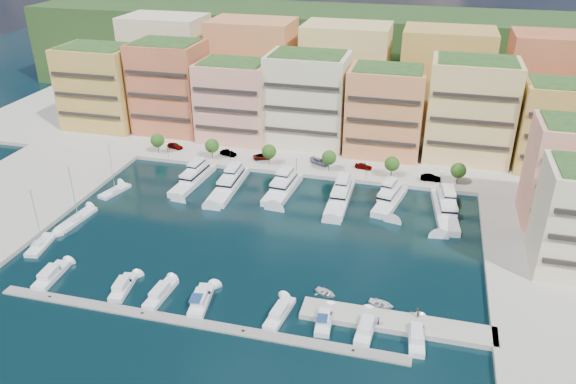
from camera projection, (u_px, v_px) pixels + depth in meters
The scene contains 58 objects.
ground at pixel (261, 235), 118.51m from camera, with size 400.00×400.00×0.00m, color black.
north_quay at pixel (320, 134), 172.12m from camera, with size 220.00×64.00×2.00m, color #9E998E.
hillside at pixel (345, 90), 213.62m from camera, with size 240.00×40.00×58.00m, color black.
south_pontoon at pixel (192, 323), 93.25m from camera, with size 72.00×2.20×0.35m, color gray.
finger_pier at pixel (396, 325), 92.79m from camera, with size 32.00×5.00×2.00m, color #9E998E.
apartment_0 at pixel (101, 87), 170.49m from camera, with size 22.00×16.50×24.80m.
apartment_1 at pixel (170, 87), 166.85m from camera, with size 20.00×16.50×26.80m.
apartment_2 at pixel (235, 101), 161.33m from camera, with size 20.00×15.50×22.80m.
apartment_3 at pixel (307, 99), 157.70m from camera, with size 22.00×16.50×25.80m.
apartment_4 at pixel (385, 111), 151.50m from camera, with size 20.00×15.50×23.80m.
apartment_5 at pixel (470, 110), 147.64m from camera, with size 22.00×16.50×26.80m.
apartment_6 at pixel (560, 127), 141.90m from camera, with size 20.00×15.50×22.80m.
apartment_east_a at pixel (574, 175), 116.41m from camera, with size 18.00×14.50×22.80m.
backblock_0 at pixel (168, 62), 187.58m from camera, with size 26.00×18.00×30.00m, color beige.
backblock_1 at pixel (253, 67), 180.88m from camera, with size 26.00×18.00×30.00m, color #DB7652.
backblock_2 at pixel (345, 73), 174.17m from camera, with size 26.00×18.00×30.00m, color #E4BD78.
backblock_3 at pixel (444, 80), 167.47m from camera, with size 26.00×18.00×30.00m, color gold.
backblock_4 at pixel (552, 87), 160.77m from camera, with size 26.00×18.00×30.00m, color #CA6C43.
tree_0 at pixel (157, 140), 154.28m from camera, with size 3.80×3.80×5.65m.
tree_1 at pixel (212, 146), 150.70m from camera, with size 3.80×3.80×5.65m.
tree_2 at pixel (269, 152), 147.13m from camera, with size 3.80×3.80×5.65m.
tree_3 at pixel (329, 158), 143.56m from camera, with size 3.80×3.80×5.65m.
tree_4 at pixel (392, 164), 139.98m from camera, with size 3.80×3.80×5.65m.
tree_5 at pixel (458, 171), 136.41m from camera, with size 3.80×3.80×5.65m.
lamppost_0 at pixel (168, 148), 151.81m from camera, with size 0.30×0.30×4.20m.
lamppost_1 at pixel (230, 154), 147.79m from camera, with size 0.30×0.30×4.20m.
lamppost_2 at pixel (297, 161), 143.77m from camera, with size 0.30×0.30×4.20m.
lamppost_3 at pixel (367, 168), 139.75m from camera, with size 0.30×0.30×4.20m.
lamppost_4 at pixel (441, 176), 135.73m from camera, with size 0.30×0.30×4.20m.
yacht_1 at pixel (194, 178), 141.01m from camera, with size 5.60×18.94×7.30m.
yacht_2 at pixel (230, 183), 138.19m from camera, with size 4.90×20.34×7.30m.
yacht_3 at pixel (283, 187), 136.45m from camera, with size 6.32×17.47×7.30m.
yacht_4 at pixel (340, 196), 132.30m from camera, with size 4.49×19.61×7.30m.
yacht_5 at pixel (390, 198), 131.08m from camera, with size 7.31×16.65×7.30m.
yacht_6 at pixel (445, 208), 126.72m from camera, with size 6.71×20.52×7.30m.
cruiser_0 at pixel (51, 275), 104.48m from camera, with size 3.45×9.12×2.55m.
cruiser_2 at pixel (123, 287), 101.18m from camera, with size 3.59×8.32×2.55m.
cruiser_3 at pixel (161, 294), 99.51m from camera, with size 2.95×9.10×2.55m.
cruiser_4 at pixel (201, 300), 97.76m from camera, with size 4.00×9.30×2.66m.
cruiser_6 at pixel (279, 314), 94.62m from camera, with size 3.65×9.09×2.55m.
cruiser_7 at pixel (324, 321), 92.90m from camera, with size 3.03×7.56×2.66m.
cruiser_8 at pixel (366, 328), 91.35m from camera, with size 3.03×8.66×2.55m.
cruiser_9 at pixel (416, 336), 89.55m from camera, with size 3.06×9.26×2.55m.
sailboat_0 at pixel (41, 245), 114.27m from camera, with size 4.13×8.95×13.20m.
sailboat_1 at pixel (77, 219), 123.84m from camera, with size 3.84×11.14×13.20m.
sailboat_2 at pixel (115, 192), 136.11m from camera, with size 4.82×8.94×13.20m.
tender_0 at pixel (326, 293), 100.01m from camera, with size 2.90×4.07×0.84m, color silver.
tender_3 at pixel (412, 313), 94.88m from camera, with size 1.28×1.48×0.78m, color beige.
tender_2 at pixel (381, 304), 97.05m from camera, with size 3.17×4.44×0.92m, color white.
tender_1 at pixel (382, 309), 95.83m from camera, with size 1.30×1.50×0.79m, color beige.
car_0 at pixel (175, 146), 158.52m from camera, with size 1.92×4.78×1.63m, color gray.
car_1 at pixel (228, 153), 153.90m from camera, with size 1.64×4.69×1.55m, color gray.
car_2 at pixel (262, 156), 151.92m from camera, with size 2.33×5.06×1.41m, color gray.
car_3 at pixel (320, 162), 148.70m from camera, with size 2.15×5.29×1.54m, color gray.
car_4 at pixel (363, 166), 146.06m from camera, with size 1.81×4.49×1.53m, color gray.
car_5 at pixel (431, 178), 139.64m from camera, with size 1.70×4.89×1.61m, color gray.
person_0 at pixel (378, 321), 90.89m from camera, with size 0.61×0.40×1.66m, color #292850.
person_1 at pixel (417, 312), 92.77m from camera, with size 0.87×0.68×1.79m, color #4B342D.
Camera 1 is at (30.88, -97.09, 61.48)m, focal length 35.00 mm.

